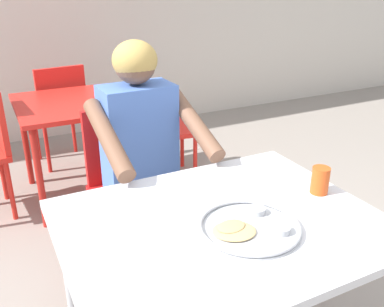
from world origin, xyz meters
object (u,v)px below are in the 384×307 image
(diner_foreground, at_px, (146,152))
(chair_red_right, at_px, (157,123))
(chair_foreground, at_px, (132,178))
(thali_tray, at_px, (249,227))
(chair_red_far, at_px, (60,108))
(drinking_cup, at_px, (320,179))
(table_foreground, at_px, (222,240))
(table_background_red, at_px, (80,113))

(diner_foreground, height_order, chair_red_right, diner_foreground)
(diner_foreground, bearing_deg, chair_foreground, 91.27)
(thali_tray, xyz_separation_m, chair_red_far, (-0.16, 2.51, -0.25))
(drinking_cup, height_order, chair_red_far, chair_red_far)
(drinking_cup, bearing_deg, chair_red_far, 102.53)
(table_foreground, xyz_separation_m, thali_tray, (0.05, -0.09, 0.09))
(table_foreground, relative_size, chair_red_right, 1.31)
(chair_red_right, distance_m, chair_red_far, 0.87)
(thali_tray, relative_size, drinking_cup, 3.20)
(thali_tray, relative_size, chair_red_far, 0.39)
(table_foreground, relative_size, table_background_red, 1.27)
(drinking_cup, bearing_deg, table_background_red, 105.27)
(drinking_cup, distance_m, chair_red_far, 2.49)
(thali_tray, xyz_separation_m, drinking_cup, (0.38, 0.09, 0.04))
(table_foreground, distance_m, chair_foreground, 0.92)
(diner_foreground, height_order, chair_red_far, diner_foreground)
(table_foreground, distance_m, chair_red_right, 1.88)
(diner_foreground, bearing_deg, table_foreground, -89.06)
(table_background_red, bearing_deg, chair_red_far, 93.79)
(chair_red_right, xyz_separation_m, chair_red_far, (-0.61, 0.62, 0.04))
(thali_tray, xyz_separation_m, diner_foreground, (-0.06, 0.76, -0.01))
(table_foreground, relative_size, thali_tray, 3.18)
(chair_foreground, bearing_deg, diner_foreground, -88.73)
(thali_tray, height_order, table_background_red, thali_tray)
(table_foreground, height_order, table_background_red, table_foreground)
(thali_tray, bearing_deg, diner_foreground, 94.61)
(thali_tray, distance_m, diner_foreground, 0.77)
(drinking_cup, bearing_deg, chair_foreground, 116.54)
(drinking_cup, bearing_deg, chair_red_right, 87.84)
(diner_foreground, bearing_deg, thali_tray, -85.39)
(chair_foreground, relative_size, diner_foreground, 0.70)
(drinking_cup, distance_m, table_background_red, 1.90)
(table_foreground, distance_m, drinking_cup, 0.45)
(chair_foreground, distance_m, chair_red_right, 1.04)
(chair_foreground, bearing_deg, thali_tray, -86.14)
(chair_red_right, bearing_deg, table_background_red, 177.14)
(thali_tray, distance_m, table_background_red, 1.93)
(drinking_cup, distance_m, chair_red_right, 1.83)
(table_background_red, xyz_separation_m, chair_red_right, (0.57, -0.03, -0.15))
(chair_foreground, height_order, diner_foreground, diner_foreground)
(drinking_cup, relative_size, chair_foreground, 0.12)
(diner_foreground, xyz_separation_m, table_background_red, (-0.06, 1.15, -0.12))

